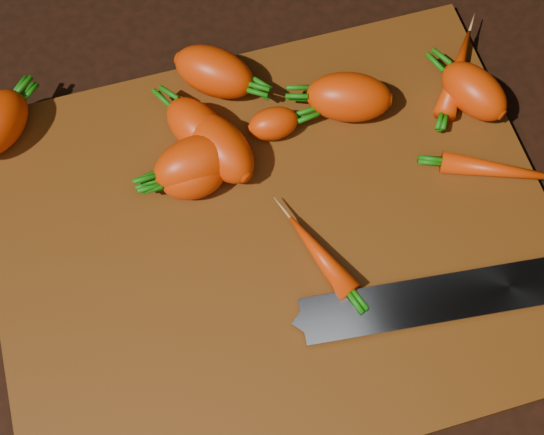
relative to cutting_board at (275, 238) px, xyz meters
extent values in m
cube|color=black|center=(0.00, 0.00, -0.01)|extent=(2.00, 2.00, 0.01)
cube|color=#62300A|center=(0.00, 0.00, 0.00)|extent=(0.50, 0.40, 0.01)
ellipsoid|color=#E93400|center=(-0.06, 0.07, 0.03)|extent=(0.06, 0.04, 0.04)
ellipsoid|color=#E93400|center=(-0.01, 0.17, 0.03)|extent=(0.09, 0.09, 0.05)
ellipsoid|color=#E93400|center=(-0.03, 0.09, 0.03)|extent=(0.07, 0.09, 0.05)
ellipsoid|color=#E93400|center=(-0.05, 0.08, 0.03)|extent=(0.08, 0.06, 0.05)
ellipsoid|color=#E93400|center=(0.03, 0.10, 0.02)|extent=(0.05, 0.03, 0.03)
ellipsoid|color=#E93400|center=(0.22, 0.08, 0.03)|extent=(0.07, 0.08, 0.04)
ellipsoid|color=#E93400|center=(0.22, 0.11, 0.02)|extent=(0.08, 0.10, 0.02)
ellipsoid|color=#E93400|center=(0.22, 0.00, 0.02)|extent=(0.12, 0.07, 0.02)
ellipsoid|color=#E93400|center=(0.03, -0.03, 0.02)|extent=(0.05, 0.09, 0.02)
ellipsoid|color=#E93400|center=(-0.04, 0.12, 0.03)|extent=(0.07, 0.08, 0.04)
ellipsoid|color=#E93400|center=(0.10, 0.11, 0.03)|extent=(0.09, 0.07, 0.05)
cube|color=gray|center=(0.00, -0.09, 0.02)|extent=(0.23, 0.07, 0.00)
cube|color=gray|center=(0.12, -0.10, 0.02)|extent=(0.02, 0.04, 0.02)
cube|color=black|center=(0.19, -0.11, 0.02)|extent=(0.13, 0.04, 0.02)
cylinder|color=#B2B2B7|center=(0.17, -0.10, 0.02)|extent=(0.01, 0.01, 0.00)
camera|label=1|loc=(-0.08, -0.25, 0.63)|focal=50.00mm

